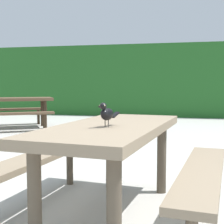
% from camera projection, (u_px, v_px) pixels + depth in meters
% --- Properties ---
extents(hedge_wall, '(28.00, 1.82, 2.38)m').
position_uv_depth(hedge_wall, '(179.00, 81.00, 11.47)').
color(hedge_wall, '#235B23').
rests_on(hedge_wall, ground).
extents(picnic_table_foreground, '(1.85, 1.88, 0.74)m').
position_uv_depth(picnic_table_foreground, '(112.00, 147.00, 2.65)').
color(picnic_table_foreground, '#84725B').
rests_on(picnic_table_foreground, ground).
extents(bird_grackle, '(0.12, 0.28, 0.18)m').
position_uv_depth(bird_grackle, '(107.00, 113.00, 2.45)').
color(bird_grackle, black).
rests_on(bird_grackle, picnic_table_foreground).
extents(picnic_table_mid_left, '(2.34, 2.33, 0.74)m').
position_uv_depth(picnic_table_mid_left, '(14.00, 105.00, 8.02)').
color(picnic_table_mid_left, brown).
rests_on(picnic_table_mid_left, ground).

